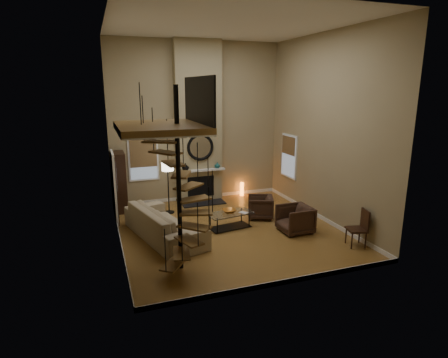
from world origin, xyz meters
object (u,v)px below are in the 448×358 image
object	(u,v)px
hutch	(119,183)
sofa	(163,223)
accent_lamp	(242,189)
side_chair	(360,226)
armchair_near	(263,207)
floor_lamp	(168,170)
armchair_far	(298,219)
coffee_table	(230,219)

from	to	relation	value
hutch	sofa	xyz separation A→B (m)	(0.93, -2.69, -0.55)
sofa	accent_lamp	distance (m)	4.59
hutch	side_chair	distance (m)	7.42
armchair_near	floor_lamp	world-z (taller)	floor_lamp
accent_lamp	armchair_near	bearing A→B (deg)	-97.30
floor_lamp	accent_lamp	size ratio (longest dim) A/B	3.47
side_chair	armchair_near	bearing A→B (deg)	118.05
hutch	armchair_far	size ratio (longest dim) A/B	2.28
sofa	armchair_far	bearing A→B (deg)	-117.52
coffee_table	hutch	bearing A→B (deg)	137.00
hutch	armchair_near	size ratio (longest dim) A/B	2.59
floor_lamp	accent_lamp	world-z (taller)	floor_lamp
sofa	armchair_near	bearing A→B (deg)	-95.96
hutch	armchair_far	distance (m)	5.79
hutch	side_chair	xyz separation A→B (m)	(5.54, -4.92, -0.42)
sofa	side_chair	bearing A→B (deg)	-130.44
accent_lamp	floor_lamp	bearing A→B (deg)	-160.60
armchair_far	floor_lamp	distance (m)	4.29
sofa	armchair_near	world-z (taller)	sofa
sofa	coffee_table	distance (m)	1.93
sofa	armchair_near	xyz separation A→B (m)	(3.17, 0.49, -0.04)
armchair_far	accent_lamp	bearing A→B (deg)	-178.27
armchair_far	coffee_table	bearing A→B (deg)	-117.12
hutch	sofa	size ratio (longest dim) A/B	0.67
floor_lamp	accent_lamp	xyz separation A→B (m)	(2.96, 1.04, -1.16)
armchair_far	side_chair	size ratio (longest dim) A/B	0.90
hutch	coffee_table	world-z (taller)	hutch
accent_lamp	side_chair	bearing A→B (deg)	-77.79
hutch	floor_lamp	distance (m)	1.70
floor_lamp	armchair_near	bearing A→B (deg)	-28.80
sofa	coffee_table	size ratio (longest dim) A/B	2.17
armchair_near	side_chair	xyz separation A→B (m)	(1.45, -2.71, 0.17)
armchair_far	armchair_near	bearing A→B (deg)	-161.00
floor_lamp	side_chair	size ratio (longest dim) A/B	1.75
sofa	floor_lamp	bearing A→B (deg)	-30.04
sofa	coffee_table	xyz separation A→B (m)	(1.92, 0.03, -0.11)
sofa	floor_lamp	xyz separation A→B (m)	(0.53, 1.94, 1.02)
hutch	armchair_near	distance (m)	4.69
hutch	armchair_far	xyz separation A→B (m)	(4.56, -3.52, -0.60)
sofa	armchair_far	distance (m)	3.73
hutch	floor_lamp	xyz separation A→B (m)	(1.46, -0.75, 0.46)
armchair_near	accent_lamp	distance (m)	2.52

